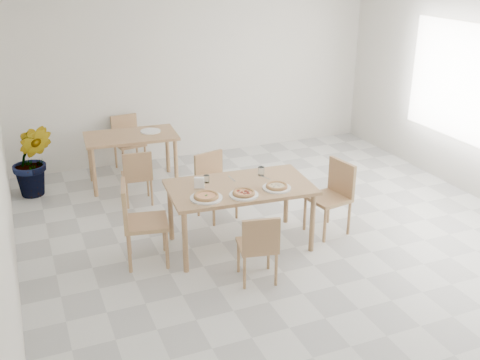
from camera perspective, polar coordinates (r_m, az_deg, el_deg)
name	(u,v)px	position (r m, az deg, el deg)	size (l,w,h in m)	color
main_table	(240,192)	(6.31, 0.00, -1.21)	(1.67, 1.03, 0.75)	tan
chair_south	(259,244)	(5.69, 1.92, -6.51)	(0.45, 0.45, 0.77)	tan
chair_north	(214,181)	(7.12, -2.71, -0.05)	(0.50, 0.50, 0.83)	tan
chair_west	(137,218)	(6.11, -10.40, -3.78)	(0.54, 0.54, 0.93)	tan
chair_east	(334,192)	(6.80, 9.49, -1.20)	(0.50, 0.50, 0.88)	tan
plate_margherita	(206,198)	(5.96, -3.45, -1.83)	(0.35, 0.35, 0.02)	white
plate_mushroom	(277,188)	(6.21, 3.75, -0.80)	(0.32, 0.32, 0.02)	white
plate_pepperoni	(244,195)	(6.02, 0.39, -1.51)	(0.32, 0.32, 0.02)	white
pizza_margherita	(206,196)	(5.95, -3.45, -1.63)	(0.33, 0.33, 0.03)	tan
pizza_mushroom	(277,186)	(6.20, 3.75, -0.61)	(0.29, 0.29, 0.03)	tan
pizza_pepperoni	(244,193)	(6.01, 0.39, -1.31)	(0.29, 0.29, 0.03)	tan
tumbler_a	(261,171)	(6.55, 2.17, 0.91)	(0.08, 0.08, 0.10)	white
tumbler_b	(206,179)	(6.36, -3.42, 0.11)	(0.06, 0.06, 0.09)	white
napkin_holder	(199,183)	(6.19, -4.16, -0.34)	(0.13, 0.10, 0.13)	silver
fork_a	(266,178)	(6.49, 2.61, 0.24)	(0.01, 0.16, 0.01)	silver
fork_b	(232,179)	(6.46, -0.85, 0.13)	(0.02, 0.19, 0.01)	silver
second_table	(131,141)	(8.20, -11.00, 3.87)	(1.34, 0.83, 0.75)	tan
chair_back_s	(137,174)	(7.56, -10.40, 0.63)	(0.41, 0.41, 0.77)	tan
chair_back_n	(127,138)	(8.89, -11.37, 4.17)	(0.47, 0.47, 0.83)	tan
plate_empty	(151,131)	(8.26, -9.08, 4.93)	(0.29, 0.29, 0.02)	white
potted_plant	(33,160)	(8.21, -20.31, 1.89)	(0.57, 0.46, 1.03)	#1D631F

